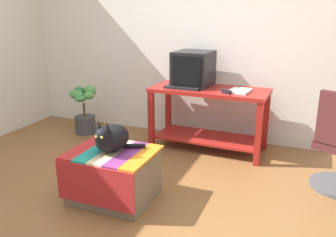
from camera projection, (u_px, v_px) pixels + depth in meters
ground_plane at (125, 217)px, 2.70m from camera, size 14.00×14.00×0.00m
back_wall at (205, 30)px, 4.14m from camera, size 8.00×0.10×2.60m
desk at (209, 109)px, 3.91m from camera, size 1.29×0.60×0.70m
tv_monitor at (193, 69)px, 3.94m from camera, size 0.41×0.47×0.39m
keyboard at (183, 88)px, 3.83m from camera, size 0.41×0.17×0.02m
book at (240, 91)px, 3.67m from camera, size 0.23×0.29×0.02m
ottoman_with_blanket at (113, 175)px, 2.90m from camera, size 0.68×0.57×0.42m
cat at (111, 138)px, 2.81m from camera, size 0.36×0.36×0.28m
potted_plant at (84, 111)px, 4.48m from camera, size 0.32×0.31×0.61m
stapler at (226, 92)px, 3.60m from camera, size 0.11×0.08×0.04m
pen at (249, 90)px, 3.74m from camera, size 0.06×0.13×0.01m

